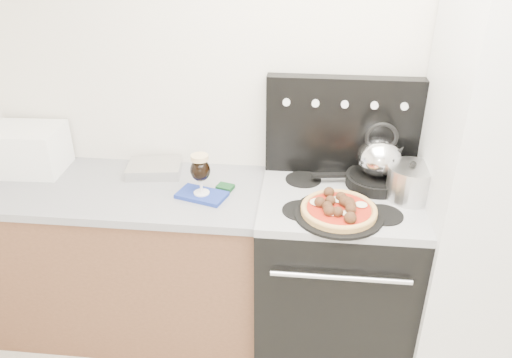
# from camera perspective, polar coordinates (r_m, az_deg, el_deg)

# --- Properties ---
(room_shell) EXTENTS (3.52, 3.01, 2.52)m
(room_shell) POSITION_cam_1_polar(r_m,az_deg,el_deg) (1.48, 9.05, -7.76)
(room_shell) COLOR beige
(room_shell) RESTS_ON ground
(base_cabinet) EXTENTS (1.45, 0.60, 0.86)m
(base_cabinet) POSITION_cam_1_polar(r_m,az_deg,el_deg) (2.85, -14.30, -9.10)
(base_cabinet) COLOR brown
(base_cabinet) RESTS_ON ground
(countertop) EXTENTS (1.48, 0.63, 0.04)m
(countertop) POSITION_cam_1_polar(r_m,az_deg,el_deg) (2.61, -15.45, -1.16)
(countertop) COLOR gray
(countertop) RESTS_ON base_cabinet
(stove_body) EXTENTS (0.76, 0.65, 0.88)m
(stove_body) POSITION_cam_1_polar(r_m,az_deg,el_deg) (2.67, 8.82, -10.94)
(stove_body) COLOR black
(stove_body) RESTS_ON ground
(cooktop) EXTENTS (0.76, 0.65, 0.04)m
(cooktop) POSITION_cam_1_polar(r_m,az_deg,el_deg) (2.41, 9.60, -2.40)
(cooktop) COLOR #ADADB2
(cooktop) RESTS_ON stove_body
(backguard) EXTENTS (0.76, 0.08, 0.50)m
(backguard) POSITION_cam_1_polar(r_m,az_deg,el_deg) (2.54, 9.82, 6.00)
(backguard) COLOR black
(backguard) RESTS_ON cooktop
(fridge) EXTENTS (0.64, 0.68, 1.90)m
(fridge) POSITION_cam_1_polar(r_m,az_deg,el_deg) (2.52, 25.80, -2.34)
(fridge) COLOR silver
(fridge) RESTS_ON ground
(toaster_oven) EXTENTS (0.39, 0.30, 0.24)m
(toaster_oven) POSITION_cam_1_polar(r_m,az_deg,el_deg) (2.88, -24.76, 3.12)
(toaster_oven) COLOR white
(toaster_oven) RESTS_ON countertop
(foil_sheet) EXTENTS (0.30, 0.24, 0.05)m
(foil_sheet) POSITION_cam_1_polar(r_m,az_deg,el_deg) (2.67, -11.52, 1.17)
(foil_sheet) COLOR white
(foil_sheet) RESTS_ON countertop
(oven_mitt) EXTENTS (0.26, 0.20, 0.02)m
(oven_mitt) POSITION_cam_1_polar(r_m,az_deg,el_deg) (2.42, -6.21, -1.84)
(oven_mitt) COLOR navy
(oven_mitt) RESTS_ON countertop
(beer_glass) EXTENTS (0.11, 0.11, 0.21)m
(beer_glass) POSITION_cam_1_polar(r_m,az_deg,el_deg) (2.36, -6.35, 0.55)
(beer_glass) COLOR black
(beer_glass) RESTS_ON oven_mitt
(pizza_pan) EXTENTS (0.41, 0.41, 0.01)m
(pizza_pan) POSITION_cam_1_polar(r_m,az_deg,el_deg) (2.25, 9.40, -3.97)
(pizza_pan) COLOR black
(pizza_pan) RESTS_ON cooktop
(pizza) EXTENTS (0.42, 0.42, 0.05)m
(pizza) POSITION_cam_1_polar(r_m,az_deg,el_deg) (2.24, 9.46, -3.31)
(pizza) COLOR gold
(pizza) RESTS_ON pizza_pan
(skillet) EXTENTS (0.34, 0.34, 0.05)m
(skillet) POSITION_cam_1_polar(r_m,az_deg,el_deg) (2.53, 13.56, -0.13)
(skillet) COLOR black
(skillet) RESTS_ON cooktop
(tea_kettle) EXTENTS (0.26, 0.26, 0.23)m
(tea_kettle) POSITION_cam_1_polar(r_m,az_deg,el_deg) (2.47, 13.92, 2.79)
(tea_kettle) COLOR silver
(tea_kettle) RESTS_ON skillet
(stock_pot) EXTENTS (0.24, 0.24, 0.16)m
(stock_pot) POSITION_cam_1_polar(r_m,az_deg,el_deg) (2.43, 17.18, -0.49)
(stock_pot) COLOR silver
(stock_pot) RESTS_ON cooktop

